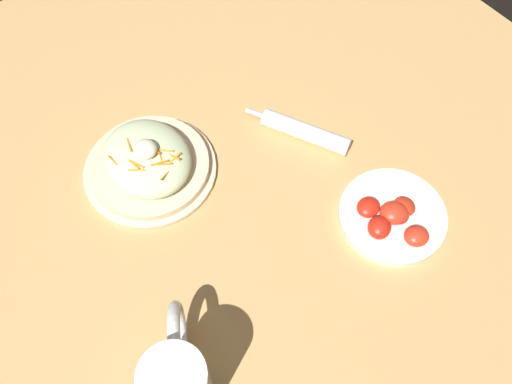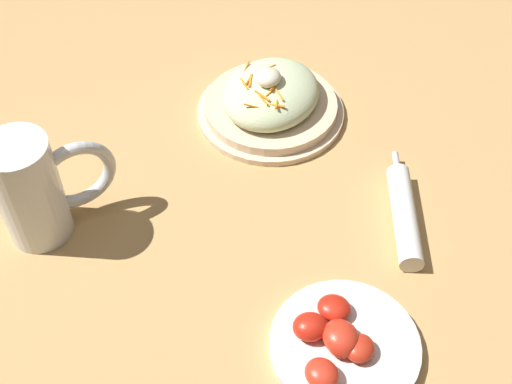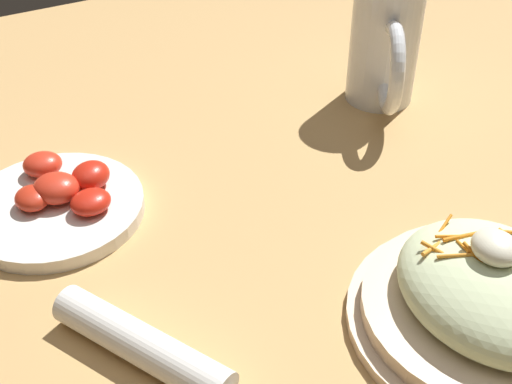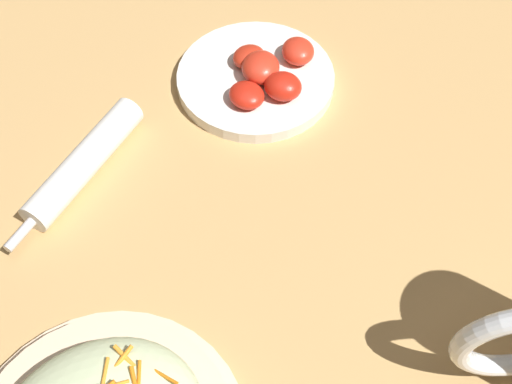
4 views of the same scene
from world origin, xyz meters
name	(u,v)px [view 4 (image 4 of 4)]	position (x,y,z in m)	size (l,w,h in m)	color
ground_plane	(212,281)	(0.00, 0.00, 0.00)	(1.43, 1.43, 0.00)	tan
napkin_roll	(83,163)	(0.04, -0.18, 0.02)	(0.19, 0.11, 0.03)	white
tomato_plate	(259,76)	(-0.18, -0.18, 0.01)	(0.18, 0.18, 0.04)	white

